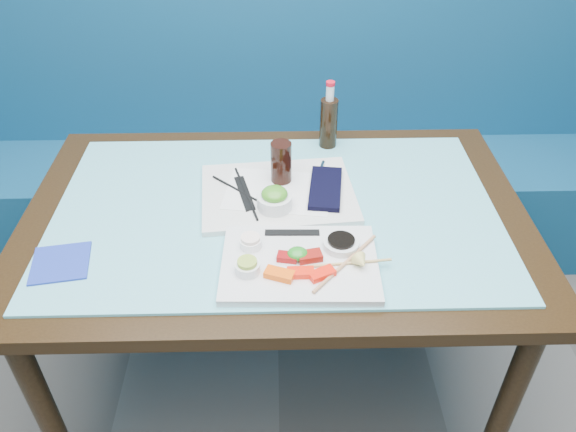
{
  "coord_description": "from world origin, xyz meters",
  "views": [
    {
      "loc": [
        0.0,
        0.21,
        1.7
      ],
      "look_at": [
        0.03,
        1.36,
        0.8
      ],
      "focal_mm": 35.0,
      "sensor_mm": 36.0,
      "label": 1
    }
  ],
  "objects_px": {
    "seaweed_bowl": "(275,201)",
    "dining_table": "(276,234)",
    "booth_bench": "(276,163)",
    "sashimi_plate": "(300,264)",
    "cola_bottle_body": "(329,123)",
    "blue_napkin": "(61,263)",
    "serving_tray": "(278,194)",
    "cola_glass": "(281,162)"
  },
  "relations": [
    {
      "from": "booth_bench",
      "to": "serving_tray",
      "type": "relative_size",
      "value": 6.97
    },
    {
      "from": "sashimi_plate",
      "to": "seaweed_bowl",
      "type": "distance_m",
      "value": 0.23
    },
    {
      "from": "sashimi_plate",
      "to": "seaweed_bowl",
      "type": "relative_size",
      "value": 3.93
    },
    {
      "from": "dining_table",
      "to": "blue_napkin",
      "type": "relative_size",
      "value": 10.23
    },
    {
      "from": "cola_bottle_body",
      "to": "serving_tray",
      "type": "bearing_deg",
      "value": -120.42
    },
    {
      "from": "seaweed_bowl",
      "to": "cola_glass",
      "type": "bearing_deg",
      "value": 81.25
    },
    {
      "from": "cola_glass",
      "to": "cola_bottle_body",
      "type": "distance_m",
      "value": 0.27
    },
    {
      "from": "sashimi_plate",
      "to": "blue_napkin",
      "type": "relative_size",
      "value": 2.77
    },
    {
      "from": "booth_bench",
      "to": "seaweed_bowl",
      "type": "relative_size",
      "value": 31.07
    },
    {
      "from": "sashimi_plate",
      "to": "seaweed_bowl",
      "type": "bearing_deg",
      "value": 106.54
    },
    {
      "from": "dining_table",
      "to": "blue_napkin",
      "type": "height_order",
      "value": "blue_napkin"
    },
    {
      "from": "booth_bench",
      "to": "cola_bottle_body",
      "type": "relative_size",
      "value": 18.73
    },
    {
      "from": "booth_bench",
      "to": "cola_bottle_body",
      "type": "height_order",
      "value": "booth_bench"
    },
    {
      "from": "dining_table",
      "to": "cola_bottle_body",
      "type": "height_order",
      "value": "cola_bottle_body"
    },
    {
      "from": "serving_tray",
      "to": "cola_bottle_body",
      "type": "xyz_separation_m",
      "value": [
        0.16,
        0.28,
        0.07
      ]
    },
    {
      "from": "seaweed_bowl",
      "to": "sashimi_plate",
      "type": "bearing_deg",
      "value": -74.99
    },
    {
      "from": "seaweed_bowl",
      "to": "cola_bottle_body",
      "type": "distance_m",
      "value": 0.4
    },
    {
      "from": "booth_bench",
      "to": "serving_tray",
      "type": "height_order",
      "value": "booth_bench"
    },
    {
      "from": "booth_bench",
      "to": "dining_table",
      "type": "distance_m",
      "value": 0.89
    },
    {
      "from": "seaweed_bowl",
      "to": "cola_glass",
      "type": "xyz_separation_m",
      "value": [
        0.02,
        0.13,
        0.04
      ]
    },
    {
      "from": "blue_napkin",
      "to": "serving_tray",
      "type": "bearing_deg",
      "value": 26.84
    },
    {
      "from": "dining_table",
      "to": "sashimi_plate",
      "type": "bearing_deg",
      "value": -76.41
    },
    {
      "from": "dining_table",
      "to": "cola_bottle_body",
      "type": "distance_m",
      "value": 0.42
    },
    {
      "from": "booth_bench",
      "to": "sashimi_plate",
      "type": "bearing_deg",
      "value": -86.98
    },
    {
      "from": "dining_table",
      "to": "seaweed_bowl",
      "type": "xyz_separation_m",
      "value": [
        -0.0,
        -0.01,
        0.13
      ]
    },
    {
      "from": "cola_bottle_body",
      "to": "blue_napkin",
      "type": "relative_size",
      "value": 1.17
    },
    {
      "from": "seaweed_bowl",
      "to": "dining_table",
      "type": "bearing_deg",
      "value": 77.37
    },
    {
      "from": "serving_tray",
      "to": "blue_napkin",
      "type": "relative_size",
      "value": 3.14
    },
    {
      "from": "sashimi_plate",
      "to": "seaweed_bowl",
      "type": "height_order",
      "value": "seaweed_bowl"
    },
    {
      "from": "dining_table",
      "to": "sashimi_plate",
      "type": "xyz_separation_m",
      "value": [
        0.06,
        -0.23,
        0.1
      ]
    },
    {
      "from": "cola_glass",
      "to": "cola_bottle_body",
      "type": "height_order",
      "value": "cola_bottle_body"
    },
    {
      "from": "booth_bench",
      "to": "cola_glass",
      "type": "distance_m",
      "value": 0.86
    },
    {
      "from": "dining_table",
      "to": "sashimi_plate",
      "type": "distance_m",
      "value": 0.26
    },
    {
      "from": "booth_bench",
      "to": "serving_tray",
      "type": "xyz_separation_m",
      "value": [
        0.01,
        -0.78,
        0.39
      ]
    },
    {
      "from": "sashimi_plate",
      "to": "serving_tray",
      "type": "xyz_separation_m",
      "value": [
        -0.05,
        0.3,
        -0.0
      ]
    },
    {
      "from": "dining_table",
      "to": "cola_bottle_body",
      "type": "xyz_separation_m",
      "value": [
        0.17,
        0.34,
        0.17
      ]
    },
    {
      "from": "sashimi_plate",
      "to": "serving_tray",
      "type": "height_order",
      "value": "sashimi_plate"
    },
    {
      "from": "booth_bench",
      "to": "cola_bottle_body",
      "type": "distance_m",
      "value": 0.7
    },
    {
      "from": "seaweed_bowl",
      "to": "blue_napkin",
      "type": "bearing_deg",
      "value": -159.51
    },
    {
      "from": "dining_table",
      "to": "blue_napkin",
      "type": "bearing_deg",
      "value": -158.43
    },
    {
      "from": "booth_bench",
      "to": "dining_table",
      "type": "bearing_deg",
      "value": -90.0
    },
    {
      "from": "serving_tray",
      "to": "cola_bottle_body",
      "type": "height_order",
      "value": "cola_bottle_body"
    }
  ]
}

